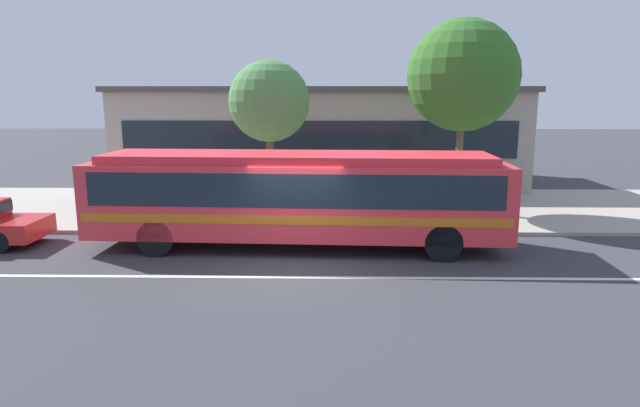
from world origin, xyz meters
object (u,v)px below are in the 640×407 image
(transit_bus, at_px, (298,193))
(street_tree_near_stop, at_px, (269,102))
(pedestrian_walking_along_curb, at_px, (413,189))
(street_tree_mid_block, at_px, (463,76))
(pedestrian_waiting_near_sign, at_px, (243,191))
(bus_stop_sign, at_px, (422,180))

(transit_bus, distance_m, street_tree_near_stop, 5.42)
(pedestrian_walking_along_curb, relative_size, street_tree_near_stop, 0.32)
(transit_bus, bearing_deg, pedestrian_walking_along_curb, 42.88)
(street_tree_near_stop, relative_size, street_tree_mid_block, 0.79)
(pedestrian_waiting_near_sign, xyz_separation_m, street_tree_near_stop, (0.79, 1.39, 3.01))
(transit_bus, relative_size, street_tree_mid_block, 1.72)
(pedestrian_waiting_near_sign, bearing_deg, transit_bus, -57.62)
(transit_bus, relative_size, pedestrian_walking_along_curb, 6.87)
(transit_bus, relative_size, street_tree_near_stop, 2.16)
(pedestrian_walking_along_curb, xyz_separation_m, street_tree_near_stop, (-5.08, 1.11, 2.95))
(pedestrian_walking_along_curb, height_order, street_tree_near_stop, street_tree_near_stop)
(pedestrian_walking_along_curb, xyz_separation_m, street_tree_mid_block, (1.82, 1.17, 3.86))
(pedestrian_waiting_near_sign, relative_size, street_tree_near_stop, 0.30)
(pedestrian_walking_along_curb, relative_size, bus_stop_sign, 0.72)
(pedestrian_walking_along_curb, relative_size, street_tree_mid_block, 0.25)
(street_tree_near_stop, xyz_separation_m, street_tree_mid_block, (6.90, 0.06, 0.91))
(pedestrian_waiting_near_sign, relative_size, bus_stop_sign, 0.69)
(transit_bus, relative_size, pedestrian_waiting_near_sign, 7.26)
(pedestrian_walking_along_curb, bearing_deg, street_tree_near_stop, 167.71)
(bus_stop_sign, relative_size, street_tree_mid_block, 0.34)
(bus_stop_sign, distance_m, street_tree_mid_block, 4.60)
(bus_stop_sign, relative_size, street_tree_near_stop, 0.43)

